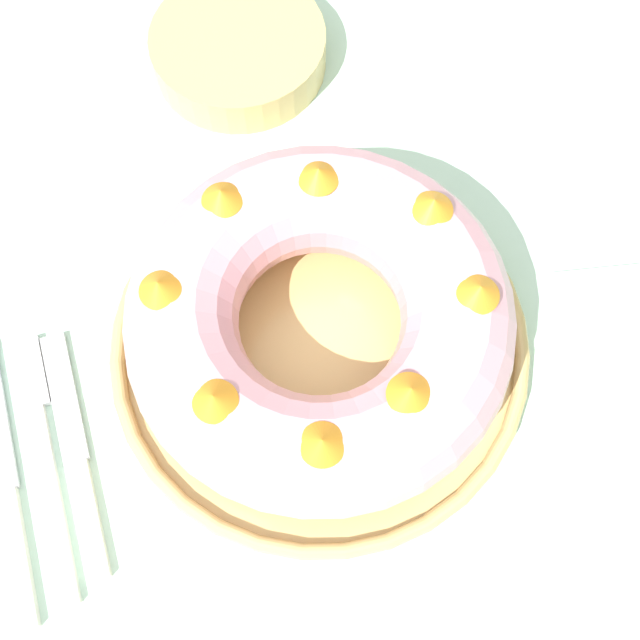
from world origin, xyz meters
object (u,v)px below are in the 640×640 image
serving_knife (7,497)px  side_bowl (239,50)px  serving_dish (320,344)px  fork (43,443)px  napkin (639,314)px  bundt_cake (320,320)px  cake_knife (78,467)px

serving_knife → side_bowl: size_ratio=1.38×
serving_dish → fork: size_ratio=1.58×
serving_knife → napkin: 0.52m
bundt_cake → cake_knife: (-0.21, -0.04, -0.06)m
side_bowl → cake_knife: bearing=-123.4°
side_bowl → napkin: bearing=-55.3°
cake_knife → side_bowl: 0.41m
fork → cake_knife: (0.02, -0.03, 0.00)m
bundt_cake → fork: size_ratio=1.37×
bundt_cake → napkin: size_ratio=2.27×
serving_knife → napkin: serving_knife is taller
bundt_cake → cake_knife: 0.22m
cake_knife → side_bowl: bearing=54.9°
bundt_cake → serving_dish: bearing=-103.5°
cake_knife → napkin: size_ratio=1.55×
cake_knife → napkin: 0.47m
serving_knife → side_bowl: (0.28, 0.34, 0.02)m
napkin → fork: bearing=175.0°
side_bowl → fork: bearing=-128.3°
bundt_cake → fork: bearing=-177.6°
bundt_cake → cake_knife: size_ratio=1.46×
serving_dish → cake_knife: 0.21m
side_bowl → napkin: 0.43m
bundt_cake → napkin: bearing=-11.3°
side_bowl → napkin: size_ratio=1.29×
fork → serving_knife: serving_knife is taller
bundt_cake → serving_knife: bearing=-171.0°
serving_dish → side_bowl: (0.02, 0.30, 0.01)m
serving_dish → serving_knife: serving_dish is taller
serving_dish → side_bowl: size_ratio=2.04×
serving_knife → cake_knife: size_ratio=1.14×
serving_knife → side_bowl: bearing=49.5°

